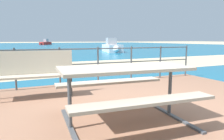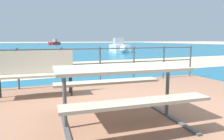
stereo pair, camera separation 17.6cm
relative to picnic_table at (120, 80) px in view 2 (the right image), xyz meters
name	(u,v)px [view 2 (the right image)]	position (x,y,z in m)	size (l,w,h in m)	color
ground_plane	(145,115)	(0.56, 0.25, -0.66)	(240.00, 240.00, 0.00)	beige
patio_paving	(146,113)	(0.56, 0.25, -0.63)	(6.40, 5.20, 0.06)	#996B51
sea_water	(40,46)	(0.56, 40.25, -0.65)	(90.00, 90.00, 0.01)	#196B8E
beach_strip	(73,67)	(0.56, 6.42, -0.65)	(54.00, 4.55, 0.01)	beige
picnic_table	(120,80)	(0.00, 0.00, 0.00)	(1.81, 1.54, 0.77)	tan
park_bench	(36,69)	(-1.05, 1.86, -0.05)	(1.53, 0.51, 0.92)	#BCAD93
railing_fence	(100,61)	(0.56, 2.62, 0.00)	(5.94, 0.04, 0.96)	#4C5156
boat_near	(54,43)	(4.22, 50.21, -0.21)	(3.15, 3.28, 1.38)	red
boat_mid	(119,47)	(6.95, 16.46, -0.19)	(2.12, 4.71, 1.37)	silver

